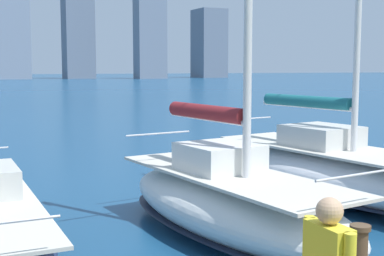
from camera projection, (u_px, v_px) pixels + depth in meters
sailboat_teal at (333, 170)px, 14.02m from camera, size 3.82×8.40×12.19m
sailboat_maroon at (230, 201)px, 10.82m from camera, size 3.18×7.01×10.49m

